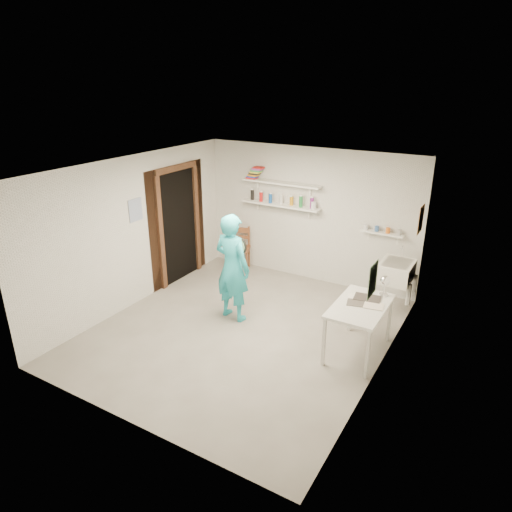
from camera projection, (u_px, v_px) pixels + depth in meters
The scene contains 27 objects.
floor at pixel (242, 331), 6.75m from camera, with size 4.00×4.50×0.02m, color slate.
ceiling at pixel (240, 168), 5.86m from camera, with size 4.00×4.50×0.02m, color silver.
wall_back at pixel (309, 215), 8.12m from camera, with size 4.00×0.02×2.40m, color silver.
wall_front at pixel (120, 327), 4.49m from camera, with size 4.00×0.02×2.40m, color silver.
wall_left at pixel (134, 232), 7.25m from camera, with size 0.02×4.50×2.40m, color silver.
wall_right at pixel (386, 287), 5.36m from camera, with size 0.02×4.50×2.40m, color silver.
doorway_recess at pixel (178, 226), 8.15m from camera, with size 0.02×0.90×2.00m, color black.
corridor_box at pixel (148, 218), 8.47m from camera, with size 1.40×1.50×2.10m, color brown.
door_lintel at pixel (176, 168), 7.76m from camera, with size 0.06×1.05×0.10m, color brown.
door_jamb_near at pixel (161, 234), 7.74m from camera, with size 0.06×0.10×2.00m, color brown.
door_jamb_far at pixel (196, 220), 8.55m from camera, with size 0.06×0.10×2.00m, color brown.
shelf_lower at pixel (281, 205), 8.19m from camera, with size 1.50×0.22×0.03m, color white.
shelf_upper at pixel (281, 183), 8.05m from camera, with size 1.50×0.22×0.03m, color white.
ledge_shelf at pixel (382, 233), 7.44m from camera, with size 0.70×0.14×0.03m, color white.
poster_left at pixel (136, 210), 7.15m from camera, with size 0.01×0.28×0.36m, color #334C7F.
poster_right_a at pixel (421, 219), 6.69m from camera, with size 0.01×0.34×0.42m, color #995933.
poster_right_b at pixel (373, 280), 4.82m from camera, with size 0.01×0.30×0.38m, color #3F724C.
belfast_sink at pixel (396, 271), 7.03m from camera, with size 0.48×0.60×0.30m, color white.
man at pixel (232, 268), 6.82m from camera, with size 0.61×0.40×1.67m, color #26B0C0.
wall_clock at pixel (238, 245), 6.91m from camera, with size 0.30×0.30×0.04m, color beige.
wooden_chair at pixel (239, 249), 8.73m from camera, with size 0.40×0.38×0.86m, color brown.
work_table at pixel (358, 329), 6.09m from camera, with size 0.65×1.08×0.72m, color silver.
desk_lamp at pixel (385, 281), 6.14m from camera, with size 0.14×0.14×0.14m, color silver.
spray_cans at pixel (281, 199), 8.16m from camera, with size 1.26×0.06×0.17m.
book_stack at pixel (255, 173), 8.25m from camera, with size 0.32×0.14×0.22m.
ledge_pots at pixel (382, 230), 7.42m from camera, with size 0.48×0.07×0.09m.
papers at pixel (361, 304), 5.95m from camera, with size 0.30×0.22×0.02m.
Camera 1 is at (3.14, -4.96, 3.50)m, focal length 32.00 mm.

